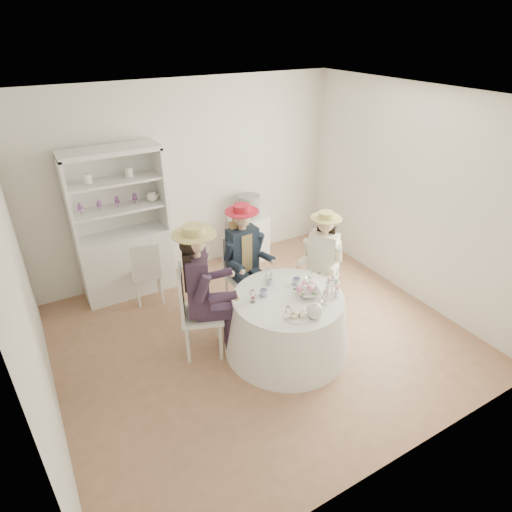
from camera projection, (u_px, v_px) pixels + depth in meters
ground at (260, 336)px, 5.13m from camera, size 4.50×4.50×0.00m
ceiling at (262, 99)px, 3.82m from camera, size 4.50×4.50×0.00m
wall_back at (189, 180)px, 5.99m from camera, size 4.50×0.00×4.50m
wall_front at (407, 346)px, 2.95m from camera, size 4.50×0.00×4.50m
wall_left at (24, 295)px, 3.49m from camera, size 0.00×4.50×4.50m
wall_right at (413, 196)px, 5.45m from camera, size 0.00×4.50×4.50m
tea_table at (287, 323)px, 4.79m from camera, size 1.42×1.42×0.70m
hutch at (124, 245)px, 5.66m from camera, size 1.22×0.54×2.00m
side_table at (249, 237)px, 6.64m from camera, size 0.57×0.57×0.72m
hatbox at (249, 206)px, 6.38m from camera, size 0.39×0.39×0.33m
guest_left at (200, 285)px, 4.49m from camera, size 0.65×0.59×1.57m
guest_mid at (243, 253)px, 5.26m from camera, size 0.52×0.54×1.44m
guest_right at (322, 256)px, 5.30m from camera, size 0.57×0.54×1.34m
spare_chair at (147, 271)px, 5.52m from camera, size 0.44×0.44×0.90m
teacup_a at (264, 293)px, 4.62m from camera, size 0.11×0.11×0.07m
teacup_b at (270, 282)px, 4.82m from camera, size 0.08×0.08×0.06m
teacup_c at (296, 282)px, 4.82m from camera, size 0.11×0.11×0.07m
flower_bowl at (309, 293)px, 4.62m from camera, size 0.30×0.30×0.06m
flower_arrangement at (306, 287)px, 4.63m from camera, size 0.19×0.19×0.07m
table_teapot at (315, 311)px, 4.27m from camera, size 0.24×0.17×0.18m
sandwich_plate at (297, 316)px, 4.30m from camera, size 0.26×0.26×0.06m
cupcake_stand at (332, 288)px, 4.63m from camera, size 0.22×0.22×0.20m
stemware_set at (288, 291)px, 4.58m from camera, size 0.83×0.80×0.15m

